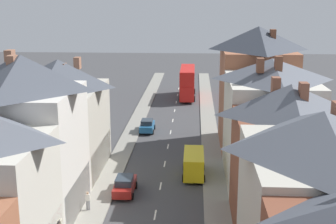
{
  "coord_description": "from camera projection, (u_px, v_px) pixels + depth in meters",
  "views": [
    {
      "loc": [
        3.09,
        -16.98,
        17.4
      ],
      "look_at": [
        -0.39,
        42.83,
        2.54
      ],
      "focal_mm": 50.0,
      "sensor_mm": 36.0,
      "label": 1
    }
  ],
  "objects": [
    {
      "name": "pavement_left",
      "position": [
        128.0,
        140.0,
        57.91
      ],
      "size": [
        2.2,
        104.0,
        0.14
      ],
      "primitive_type": "cube",
      "color": "gray",
      "rests_on": "ground"
    },
    {
      "name": "pavement_right",
      "position": [
        210.0,
        142.0,
        57.33
      ],
      "size": [
        2.2,
        104.0,
        0.14
      ],
      "primitive_type": "cube",
      "color": "gray",
      "rests_on": "ground"
    },
    {
      "name": "centre_line_dashes",
      "position": [
        168.0,
        146.0,
        55.7
      ],
      "size": [
        0.14,
        97.8,
        0.01
      ],
      "color": "silver",
      "rests_on": "ground"
    },
    {
      "name": "terrace_row_right",
      "position": [
        294.0,
        160.0,
        33.15
      ],
      "size": [
        8.0,
        54.79,
        14.14
      ],
      "color": "brown",
      "rests_on": "ground"
    },
    {
      "name": "double_decker_bus_lead",
      "position": [
        187.0,
        82.0,
        81.67
      ],
      "size": [
        2.74,
        10.8,
        5.3
      ],
      "color": "red",
      "rests_on": "ground"
    },
    {
      "name": "car_near_blue",
      "position": [
        147.0,
        126.0,
        61.53
      ],
      "size": [
        1.9,
        3.89,
        1.68
      ],
      "color": "#236093",
      "rests_on": "ground"
    },
    {
      "name": "car_parked_right_a",
      "position": [
        125.0,
        185.0,
        42.19
      ],
      "size": [
        1.9,
        4.16,
        1.66
      ],
      "color": "maroon",
      "rests_on": "ground"
    },
    {
      "name": "delivery_van",
      "position": [
        194.0,
        163.0,
        46.23
      ],
      "size": [
        2.2,
        5.2,
        2.41
      ],
      "color": "yellow",
      "rests_on": "ground"
    },
    {
      "name": "pedestrian_mid_right",
      "position": [
        88.0,
        200.0,
        38.65
      ],
      "size": [
        0.36,
        0.22,
        1.61
      ],
      "color": "gray",
      "rests_on": "pavement_left"
    }
  ]
}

